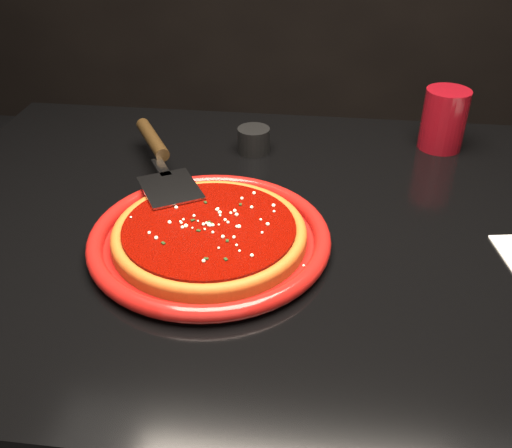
{
  "coord_description": "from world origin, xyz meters",
  "views": [
    {
      "loc": [
        0.02,
        -0.7,
        1.21
      ],
      "look_at": [
        -0.06,
        -0.04,
        0.77
      ],
      "focal_mm": 40.0,
      "sensor_mm": 36.0,
      "label": 1
    }
  ],
  "objects": [
    {
      "name": "table",
      "position": [
        0.0,
        0.0,
        0.38
      ],
      "size": [
        1.2,
        0.8,
        0.75
      ],
      "primitive_type": "cube",
      "color": "black",
      "rests_on": "floor"
    },
    {
      "name": "pizza_crust",
      "position": [
        -0.12,
        -0.07,
        0.77
      ],
      "size": [
        0.29,
        0.29,
        0.01
      ],
      "primitive_type": "cylinder",
      "rotation": [
        0.0,
        0.0,
        0.12
      ],
      "color": "brown",
      "rests_on": "plate"
    },
    {
      "name": "basil_flecks",
      "position": [
        -0.12,
        -0.07,
        0.78
      ],
      "size": [
        0.21,
        0.21,
        0.0
      ],
      "primitive_type": null,
      "color": "black",
      "rests_on": "plate"
    },
    {
      "name": "pizza_crust_rim",
      "position": [
        -0.12,
        -0.07,
        0.77
      ],
      "size": [
        0.29,
        0.29,
        0.02
      ],
      "primitive_type": "torus",
      "rotation": [
        0.0,
        0.0,
        0.12
      ],
      "color": "brown",
      "rests_on": "plate"
    },
    {
      "name": "plate",
      "position": [
        -0.12,
        -0.07,
        0.76
      ],
      "size": [
        0.37,
        0.37,
        0.02
      ],
      "primitive_type": "cylinder",
      "rotation": [
        0.0,
        0.0,
        0.12
      ],
      "color": "maroon",
      "rests_on": "table"
    },
    {
      "name": "parmesan_dusting",
      "position": [
        -0.12,
        -0.07,
        0.78
      ],
      "size": [
        0.23,
        0.23,
        0.01
      ],
      "primitive_type": null,
      "color": "beige",
      "rests_on": "plate"
    },
    {
      "name": "cup",
      "position": [
        0.24,
        0.28,
        0.8
      ],
      "size": [
        0.1,
        0.1,
        0.11
      ],
      "primitive_type": "cylinder",
      "rotation": [
        0.0,
        0.0,
        -0.32
      ],
      "color": "maroon",
      "rests_on": "table"
    },
    {
      "name": "ramekin",
      "position": [
        -0.1,
        0.22,
        0.77
      ],
      "size": [
        0.06,
        0.06,
        0.04
      ],
      "primitive_type": "cylinder",
      "rotation": [
        0.0,
        0.0,
        -0.05
      ],
      "color": "black",
      "rests_on": "table"
    },
    {
      "name": "pizza_server",
      "position": [
        -0.23,
        0.1,
        0.79
      ],
      "size": [
        0.25,
        0.34,
        0.03
      ],
      "primitive_type": null,
      "rotation": [
        0.0,
        0.0,
        0.53
      ],
      "color": "#B1B4B9",
      "rests_on": "plate"
    },
    {
      "name": "pizza_sauce",
      "position": [
        -0.12,
        -0.07,
        0.78
      ],
      "size": [
        0.26,
        0.26,
        0.01
      ],
      "primitive_type": "cylinder",
      "rotation": [
        0.0,
        0.0,
        0.12
      ],
      "color": "#6D0500",
      "rests_on": "plate"
    }
  ]
}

